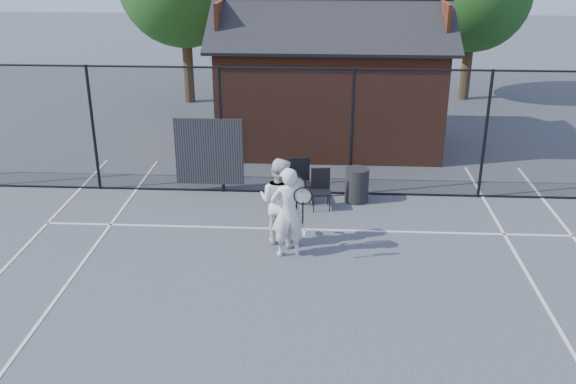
# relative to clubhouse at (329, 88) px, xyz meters

# --- Properties ---
(ground) EXTENTS (80.00, 80.00, 0.00)m
(ground) POSITION_rel_clubhouse_xyz_m (-0.50, -9.00, -1.61)
(ground) COLOR #41454A
(ground) RESTS_ON ground
(court_lines) EXTENTS (11.02, 18.00, 0.01)m
(court_lines) POSITION_rel_clubhouse_xyz_m (-0.50, -10.32, -1.60)
(court_lines) COLOR silver
(court_lines) RESTS_ON ground
(fence) EXTENTS (22.04, 3.00, 3.00)m
(fence) POSITION_rel_clubhouse_xyz_m (-0.80, -4.00, -0.16)
(fence) COLOR black
(fence) RESTS_ON ground
(clubhouse) EXTENTS (6.50, 4.36, 4.19)m
(clubhouse) POSITION_rel_clubhouse_xyz_m (0.00, 0.00, 0.00)
(clubhouse) COLOR #632D17
(clubhouse) RESTS_ON ground
(player_front) EXTENTS (0.84, 0.67, 1.77)m
(player_front) POSITION_rel_clubhouse_xyz_m (-0.78, -7.11, -0.72)
(player_front) COLOR white
(player_front) RESTS_ON ground
(player_back) EXTENTS (1.05, 0.95, 1.76)m
(player_back) POSITION_rel_clubhouse_xyz_m (-0.98, -6.58, -0.72)
(player_back) COLOR white
(player_back) RESTS_ON ground
(chair_left) EXTENTS (0.47, 0.49, 0.88)m
(chair_left) POSITION_rel_clubhouse_xyz_m (-0.17, -4.90, -1.16)
(chair_left) COLOR black
(chair_left) RESTS_ON ground
(chair_right) EXTENTS (0.55, 0.57, 0.99)m
(chair_right) POSITION_rel_clubhouse_xyz_m (-0.65, -4.54, -1.11)
(chair_right) COLOR black
(chair_right) RESTS_ON ground
(waste_bin) EXTENTS (0.60, 0.60, 0.79)m
(waste_bin) POSITION_rel_clubhouse_xyz_m (0.64, -4.40, -1.21)
(waste_bin) COLOR black
(waste_bin) RESTS_ON ground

